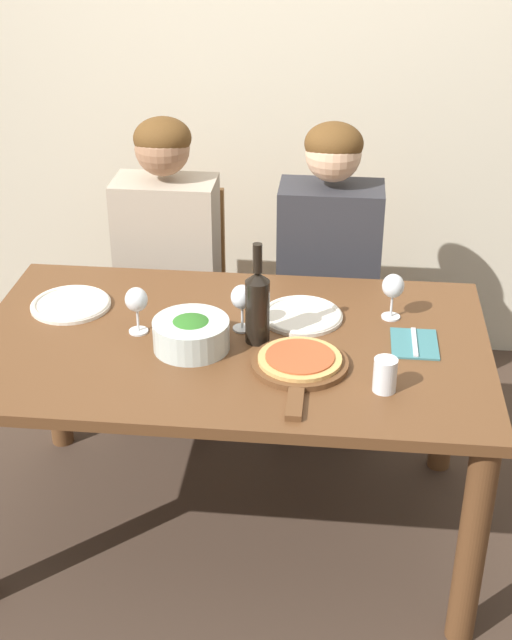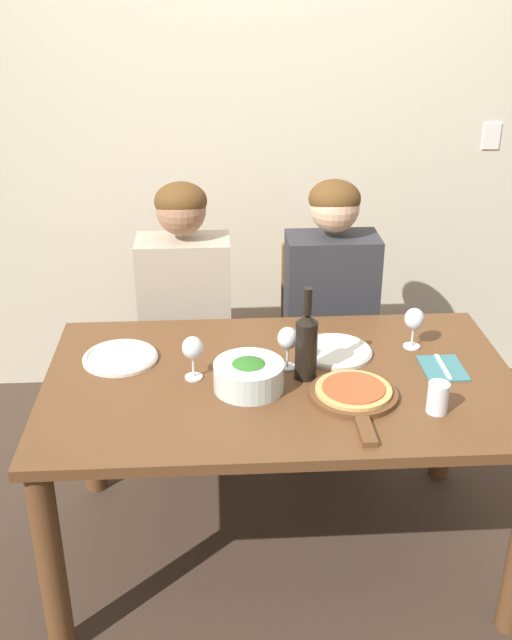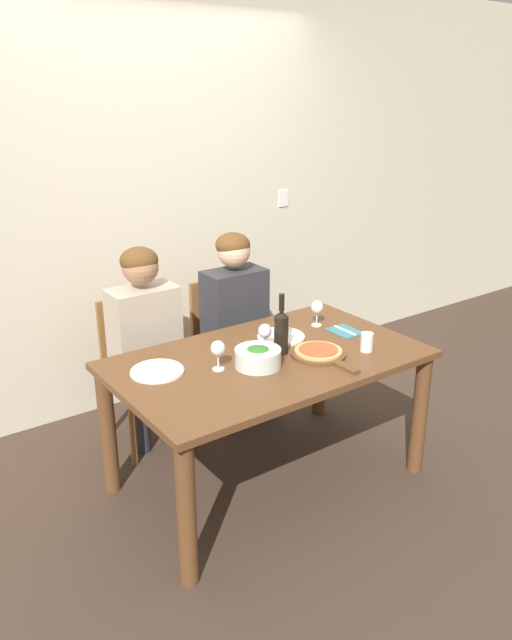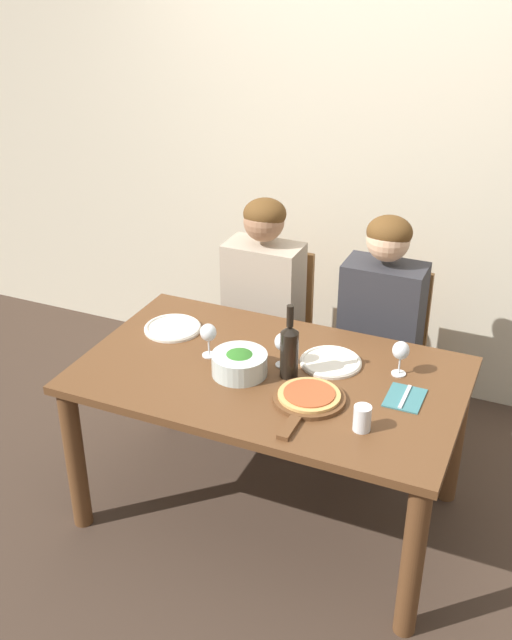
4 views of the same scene
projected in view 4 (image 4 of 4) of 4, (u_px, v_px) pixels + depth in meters
ground_plane at (269, 508)px, 3.41m from camera, size 40.00×40.00×0.00m
back_wall at (370, 146)px, 3.86m from camera, size 10.00×0.06×2.70m
dining_table at (270, 395)px, 3.13m from camera, size 1.57×0.94×0.73m
chair_left at (270, 327)px, 3.98m from camera, size 0.42×0.42×0.87m
chair_right at (383, 350)px, 3.76m from camera, size 0.42×0.42×0.87m
person_woman at (262, 292)px, 3.77m from camera, size 0.47×0.51×1.20m
person_man at (381, 314)px, 3.55m from camera, size 0.47×0.51×1.20m
wine_bottle at (290, 349)px, 2.99m from camera, size 0.07×0.07×0.32m
broccoli_bowl at (240, 363)px, 3.04m from camera, size 0.23×0.23×0.10m
dinner_plate_left at (173, 328)px, 3.39m from camera, size 0.26×0.26×0.02m
dinner_plate_right at (331, 362)px, 3.13m from camera, size 0.26×0.26×0.02m
pizza_on_board at (308, 398)px, 2.87m from camera, size 0.28×0.42×0.04m
wine_glass_left at (208, 334)px, 3.14m from camera, size 0.07×0.07×0.15m
wine_glass_right at (401, 352)px, 3.01m from camera, size 0.07×0.07×0.15m
wine_glass_centre at (283, 343)px, 3.07m from camera, size 0.07×0.07×0.15m
water_tumbler at (362, 418)px, 2.70m from camera, size 0.07×0.07×0.10m
fork_on_napkin at (405, 398)px, 2.90m from camera, size 0.14×0.18×0.01m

